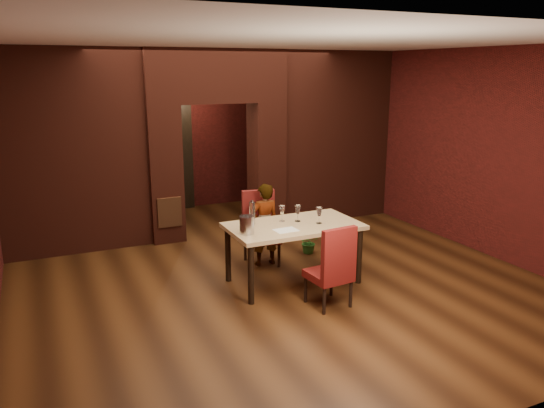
{
  "coord_description": "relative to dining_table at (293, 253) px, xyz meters",
  "views": [
    {
      "loc": [
        -2.95,
        -6.74,
        2.87
      ],
      "look_at": [
        0.14,
        0.0,
        0.97
      ],
      "focal_mm": 35.0,
      "sensor_mm": 36.0,
      "label": 1
    }
  ],
  "objects": [
    {
      "name": "tasting_sheet",
      "position": [
        -0.22,
        -0.21,
        0.42
      ],
      "size": [
        0.31,
        0.23,
        0.0
      ],
      "primitive_type": "cube",
      "rotation": [
        0.0,
        0.0,
        0.04
      ],
      "color": "white",
      "rests_on": "dining_table"
    },
    {
      "name": "wine_glass_a",
      "position": [
        -0.08,
        0.19,
        0.53
      ],
      "size": [
        0.09,
        0.09,
        0.22
      ],
      "primitive_type": null,
      "color": "white",
      "rests_on": "dining_table"
    },
    {
      "name": "potted_plant",
      "position": [
        0.77,
        0.96,
        -0.23
      ],
      "size": [
        0.38,
        0.35,
        0.37
      ],
      "primitive_type": "imported",
      "rotation": [
        0.0,
        0.0,
        0.21
      ],
      "color": "#265E20",
      "rests_on": "ground"
    },
    {
      "name": "vent_panel",
      "position": [
        -1.13,
        2.33,
        0.13
      ],
      "size": [
        0.4,
        0.03,
        0.5
      ],
      "primitive_type": "cube",
      "color": "brown",
      "rests_on": "ground"
    },
    {
      "name": "wine_bucket",
      "position": [
        -0.73,
        -0.13,
        0.53
      ],
      "size": [
        0.19,
        0.19,
        0.23
      ],
      "primitive_type": "cylinder",
      "color": "#ACACB2",
      "rests_on": "dining_table"
    },
    {
      "name": "lintel",
      "position": [
        -0.18,
        2.63,
        2.33
      ],
      "size": [
        2.45,
        0.55,
        0.9
      ],
      "primitive_type": "cube",
      "color": "maroon",
      "rests_on": "ground"
    },
    {
      "name": "wall_front",
      "position": [
        -0.18,
        -3.37,
        1.18
      ],
      "size": [
        7.0,
        0.04,
        3.2
      ],
      "primitive_type": "cube",
      "color": "maroon",
      "rests_on": "ground"
    },
    {
      "name": "water_bottle",
      "position": [
        -0.51,
        0.23,
        0.58
      ],
      "size": [
        0.08,
        0.08,
        0.33
      ],
      "primitive_type": "cylinder",
      "color": "silver",
      "rests_on": "dining_table"
    },
    {
      "name": "wing_wall_right",
      "position": [
        2.18,
        2.63,
        1.18
      ],
      "size": [
        2.28,
        0.35,
        3.2
      ],
      "primitive_type": "cube",
      "color": "maroon",
      "rests_on": "ground"
    },
    {
      "name": "person_seated",
      "position": [
        -0.08,
        0.79,
        0.21
      ],
      "size": [
        0.45,
        0.3,
        1.25
      ],
      "primitive_type": "imported",
      "rotation": [
        0.0,
        0.0,
        3.14
      ],
      "color": "beige",
      "rests_on": "ground"
    },
    {
      "name": "wall_back",
      "position": [
        -0.18,
        4.63,
        1.18
      ],
      "size": [
        7.0,
        0.04,
        3.2
      ],
      "primitive_type": "cube",
      "color": "maroon",
      "rests_on": "ground"
    },
    {
      "name": "wine_glass_c",
      "position": [
        0.33,
        -0.11,
        0.53
      ],
      "size": [
        0.09,
        0.09,
        0.22
      ],
      "primitive_type": null,
      "color": "white",
      "rests_on": "dining_table"
    },
    {
      "name": "wine_glass_b",
      "position": [
        0.11,
        0.1,
        0.53
      ],
      "size": [
        0.09,
        0.09,
        0.23
      ],
      "primitive_type": null,
      "color": "silver",
      "rests_on": "dining_table"
    },
    {
      "name": "chair_far",
      "position": [
        -0.11,
        0.84,
        0.13
      ],
      "size": [
        0.57,
        0.57,
        1.1
      ],
      "primitive_type": "cube",
      "rotation": [
        0.0,
        0.0,
        -0.16
      ],
      "color": "maroon",
      "rests_on": "ground"
    },
    {
      "name": "floor",
      "position": [
        -0.18,
        0.63,
        -0.42
      ],
      "size": [
        8.0,
        8.0,
        0.0
      ],
      "primitive_type": "plane",
      "color": "#442511",
      "rests_on": "ground"
    },
    {
      "name": "pillar_right",
      "position": [
        0.77,
        2.63,
        0.73
      ],
      "size": [
        0.55,
        0.55,
        2.3
      ],
      "primitive_type": "cube",
      "color": "maroon",
      "rests_on": "ground"
    },
    {
      "name": "pillar_left",
      "position": [
        -1.13,
        2.63,
        0.73
      ],
      "size": [
        0.55,
        0.55,
        2.3
      ],
      "primitive_type": "cube",
      "color": "maroon",
      "rests_on": "ground"
    },
    {
      "name": "wall_right",
      "position": [
        3.32,
        0.63,
        1.18
      ],
      "size": [
        0.04,
        8.0,
        3.2
      ],
      "primitive_type": "cube",
      "color": "maroon",
      "rests_on": "ground"
    },
    {
      "name": "rear_door_frame",
      "position": [
        -0.58,
        4.53,
        0.63
      ],
      "size": [
        1.02,
        0.04,
        2.22
      ],
      "primitive_type": "cube",
      "color": "black",
      "rests_on": "ground"
    },
    {
      "name": "chair_near",
      "position": [
        0.06,
        -0.84,
        0.11
      ],
      "size": [
        0.52,
        0.52,
        1.05
      ],
      "primitive_type": "cube",
      "rotation": [
        0.0,
        0.0,
        3.24
      ],
      "color": "maroon",
      "rests_on": "ground"
    },
    {
      "name": "rear_door",
      "position": [
        -0.58,
        4.57,
        0.63
      ],
      "size": [
        0.9,
        0.08,
        2.1
      ],
      "primitive_type": "cube",
      "color": "black",
      "rests_on": "ground"
    },
    {
      "name": "wing_wall_left",
      "position": [
        -2.54,
        2.63,
        1.18
      ],
      "size": [
        2.28,
        0.35,
        3.2
      ],
      "primitive_type": "cube",
      "color": "maroon",
      "rests_on": "ground"
    },
    {
      "name": "ceiling",
      "position": [
        -0.18,
        0.63,
        2.78
      ],
      "size": [
        7.0,
        8.0,
        0.04
      ],
      "primitive_type": "cube",
      "color": "silver",
      "rests_on": "ground"
    },
    {
      "name": "dining_table",
      "position": [
        0.0,
        0.0,
        0.0
      ],
      "size": [
        1.78,
        1.01,
        0.83
      ],
      "primitive_type": "cube",
      "rotation": [
        0.0,
        0.0,
        0.0
      ],
      "color": "tan",
      "rests_on": "ground"
    }
  ]
}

